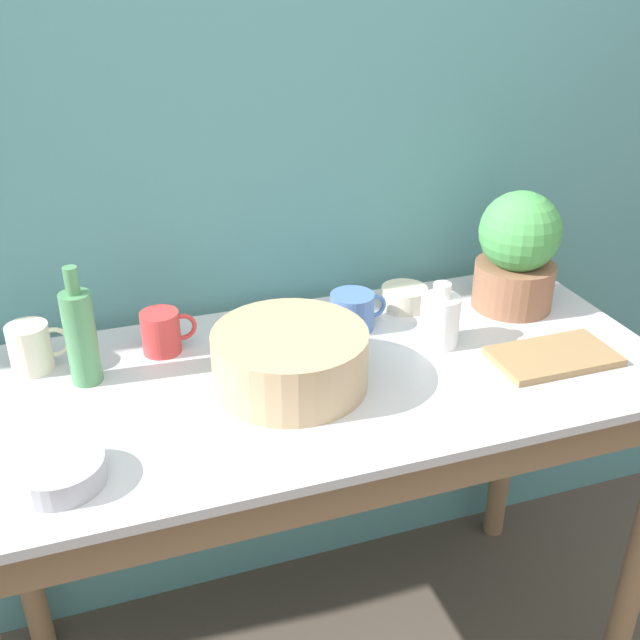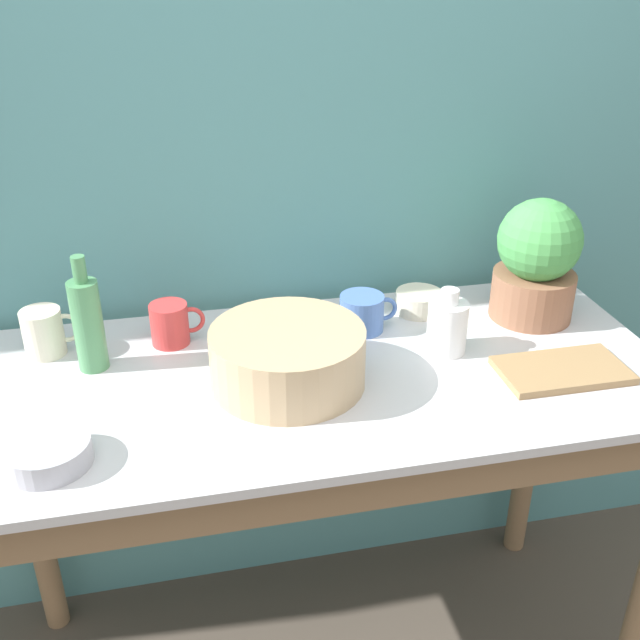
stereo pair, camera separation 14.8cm
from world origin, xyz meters
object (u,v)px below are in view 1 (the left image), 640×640
mug_blue (353,311)px  bowl_wash_large (290,359)px  mug_cream (31,348)px  bottle_tall (81,335)px  tray_board (553,356)px  bottle_short (440,319)px  bowl_small_steel (60,472)px  mug_red (162,332)px  potted_plant (517,252)px  bowl_small_cream (404,297)px

mug_blue → bowl_wash_large: bearing=-137.5°
mug_blue → mug_cream: mug_cream is taller
bottle_tall → tray_board: bottle_tall is taller
bowl_wash_large → bottle_short: 0.36m
mug_blue → bowl_small_steel: (-0.65, -0.35, -0.02)m
bowl_wash_large → bottle_short: bearing=8.8°
bowl_wash_large → bowl_small_steel: (-0.44, -0.17, -0.04)m
bowl_wash_large → mug_red: bowl_wash_large is taller
bowl_wash_large → potted_plant: bearing=15.5°
bottle_tall → mug_cream: bearing=141.2°
mug_blue → mug_cream: bearing=176.8°
mug_blue → tray_board: (0.35, -0.27, -0.03)m
potted_plant → mug_blue: (-0.40, 0.02, -0.10)m
bowl_wash_large → bowl_small_cream: 0.44m
bottle_short → bowl_small_cream: (0.00, 0.19, -0.04)m
potted_plant → bowl_small_cream: size_ratio=2.57×
bowl_wash_large → mug_blue: 0.28m
potted_plant → bowl_small_steel: bearing=-162.4°
bottle_tall → mug_blue: bottle_tall is taller
bowl_wash_large → bottle_short: size_ratio=2.12×
bottle_short → mug_red: bottle_short is taller
bottle_short → mug_blue: bearing=138.5°
potted_plant → mug_red: 0.83m
mug_red → bowl_small_cream: (0.58, 0.03, -0.02)m
bottle_short → bowl_small_steel: 0.83m
mug_cream → tray_board: mug_cream is taller
tray_board → bottle_tall: bearing=166.1°
mug_cream → tray_board: 1.08m
potted_plant → mug_blue: bearing=177.2°
mug_cream → bowl_small_cream: bearing=1.4°
mug_cream → bowl_small_steel: 0.39m
mug_red → tray_board: (0.77, -0.30, -0.04)m
bottle_tall → mug_cream: bottle_tall is taller
potted_plant → bowl_small_cream: potted_plant is taller
mug_red → tray_board: bearing=-21.4°
bowl_wash_large → bottle_tall: bearing=159.2°
bottle_tall → mug_red: 0.19m
bottle_short → tray_board: 0.25m
bottle_short → bowl_small_steel: size_ratio=0.97×
bowl_wash_large → mug_cream: (-0.48, 0.23, -0.01)m
mug_cream → bowl_small_steel: (0.04, -0.39, -0.03)m
mug_red → mug_cream: 0.26m
mug_blue → bowl_small_cream: (0.15, 0.06, -0.02)m
bottle_short → bowl_small_cream: size_ratio=1.31×
potted_plant → tray_board: 0.29m
bottle_tall → mug_cream: (-0.10, 0.08, -0.05)m
potted_plant → bowl_small_steel: 1.10m
bottle_tall → bowl_wash_large: bearing=-20.8°
mug_red → mug_blue: bearing=-4.0°
bowl_small_cream → mug_red: bearing=-177.1°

